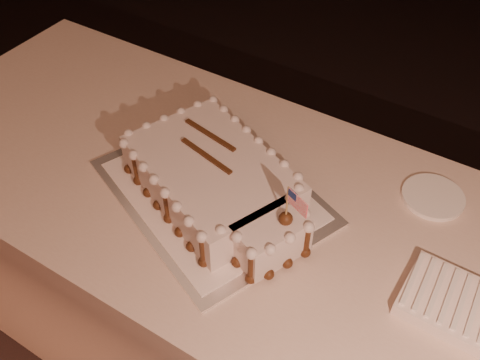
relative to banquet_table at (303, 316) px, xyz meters
The scene contains 7 objects.
room_shell 1.19m from the banquet_table, 90.00° to the right, with size 6.10×8.10×2.90m.
banquet_table is the anchor object (origin of this frame).
cake_board 0.47m from the banquet_table, behind, with size 0.54×0.40×0.01m, color white.
doily 0.47m from the banquet_table, behind, with size 0.48×0.37×0.00m, color white.
sheet_cake 0.50m from the banquet_table, behind, with size 0.53×0.42×0.20m.
napkin_stack 0.52m from the banquet_table, ahead, with size 0.23×0.17×0.04m.
side_plate 0.49m from the banquet_table, 51.13° to the left, with size 0.15×0.15×0.01m, color white.
Camera 1 is at (0.26, -0.15, 1.70)m, focal length 40.00 mm.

